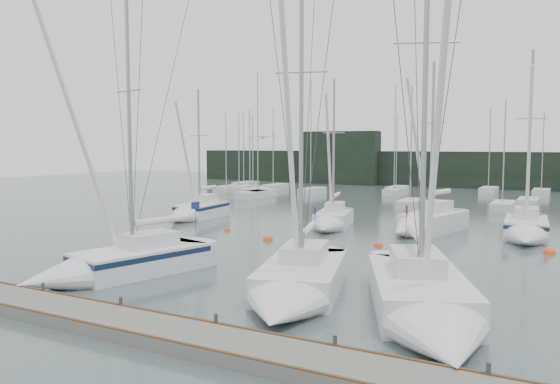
{
  "coord_description": "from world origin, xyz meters",
  "views": [
    {
      "loc": [
        11.63,
        -17.65,
        5.93
      ],
      "look_at": [
        -0.63,
        5.0,
        3.71
      ],
      "focal_mm": 35.0,
      "sensor_mm": 36.0,
      "label": 1
    }
  ],
  "objects": [
    {
      "name": "sailboat_mid_b",
      "position": [
        -3.46,
        17.8,
        0.52
      ],
      "size": [
        3.91,
        7.66,
        11.34
      ],
      "rotation": [
        0.0,
        0.0,
        0.24
      ],
      "color": "silver",
      "rests_on": "ground"
    },
    {
      "name": "far_building_left",
      "position": [
        -20.0,
        60.0,
        4.0
      ],
      "size": [
        12.0,
        3.0,
        8.0
      ],
      "primitive_type": "cube",
      "color": "black",
      "rests_on": "ground"
    },
    {
      "name": "ground",
      "position": [
        0.0,
        0.0,
        0.0
      ],
      "size": [
        160.0,
        160.0,
        0.0
      ],
      "primitive_type": "plane",
      "color": "#495957",
      "rests_on": "ground"
    },
    {
      "name": "dock",
      "position": [
        0.0,
        -5.0,
        0.2
      ],
      "size": [
        24.0,
        2.0,
        0.4
      ],
      "primitive_type": "cube",
      "color": "slate",
      "rests_on": "ground"
    },
    {
      "name": "sailboat_near_left",
      "position": [
        -6.41,
        -0.36,
        0.58
      ],
      "size": [
        4.95,
        9.17,
        14.1
      ],
      "rotation": [
        0.0,
        0.0,
        -0.26
      ],
      "color": "silver",
      "rests_on": "ground"
    },
    {
      "name": "mast_forest",
      "position": [
        0.29,
        43.14,
        0.47
      ],
      "size": [
        60.33,
        26.02,
        14.23
      ],
      "color": "silver",
      "rests_on": "ground"
    },
    {
      "name": "buoy_d",
      "position": [
        10.6,
        15.33,
        0.0
      ],
      "size": [
        0.67,
        0.67,
        0.67
      ],
      "primitive_type": "sphere",
      "color": "#F64E15",
      "rests_on": "ground"
    },
    {
      "name": "buoy_b",
      "position": [
        1.66,
        12.93,
        0.0
      ],
      "size": [
        0.52,
        0.52,
        0.52
      ],
      "primitive_type": "sphere",
      "color": "#F64E15",
      "rests_on": "ground"
    },
    {
      "name": "buoy_c",
      "position": [
        -9.43,
        13.57,
        0.0
      ],
      "size": [
        0.48,
        0.48,
        0.48
      ],
      "primitive_type": "sphere",
      "color": "#F64E15",
      "rests_on": "ground"
    },
    {
      "name": "sailboat_mid_c",
      "position": [
        2.85,
        18.69,
        0.63
      ],
      "size": [
        4.4,
        7.99,
        12.28
      ],
      "rotation": [
        0.0,
        0.0,
        -0.25
      ],
      "color": "silver",
      "rests_on": "ground"
    },
    {
      "name": "seagull",
      "position": [
        1.52,
        -0.28,
        6.24
      ],
      "size": [
        0.88,
        0.44,
        0.18
      ],
      "rotation": [
        0.0,
        0.0,
        0.37
      ],
      "color": "silver",
      "rests_on": "ground"
    },
    {
      "name": "sailboat_near_center",
      "position": [
        2.53,
        0.23,
        0.53
      ],
      "size": [
        5.49,
        9.68,
        14.94
      ],
      "rotation": [
        0.0,
        0.0,
        0.28
      ],
      "color": "silver",
      "rests_on": "ground"
    },
    {
      "name": "sailboat_near_right",
      "position": [
        7.64,
        -0.17,
        0.6
      ],
      "size": [
        6.78,
        10.53,
        15.94
      ],
      "rotation": [
        0.0,
        0.0,
        0.39
      ],
      "color": "silver",
      "rests_on": "ground"
    },
    {
      "name": "far_treeline",
      "position": [
        0.0,
        62.0,
        2.5
      ],
      "size": [
        90.0,
        4.0,
        5.0
      ],
      "primitive_type": "cube",
      "color": "black",
      "rests_on": "ground"
    },
    {
      "name": "buoy_a",
      "position": [
        -5.06,
        11.61,
        0.0
      ],
      "size": [
        0.62,
        0.62,
        0.62
      ],
      "primitive_type": "sphere",
      "color": "#F64E15",
      "rests_on": "ground"
    },
    {
      "name": "sailboat_mid_a",
      "position": [
        -15.02,
        17.13,
        0.59
      ],
      "size": [
        3.11,
        7.24,
        11.13
      ],
      "rotation": [
        0.0,
        0.0,
        0.09
      ],
      "color": "silver",
      "rests_on": "ground"
    },
    {
      "name": "sailboat_mid_d",
      "position": [
        9.11,
        19.39,
        0.59
      ],
      "size": [
        3.07,
        8.11,
        12.71
      ],
      "rotation": [
        0.0,
        0.0,
        0.07
      ],
      "color": "silver",
      "rests_on": "ground"
    }
  ]
}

